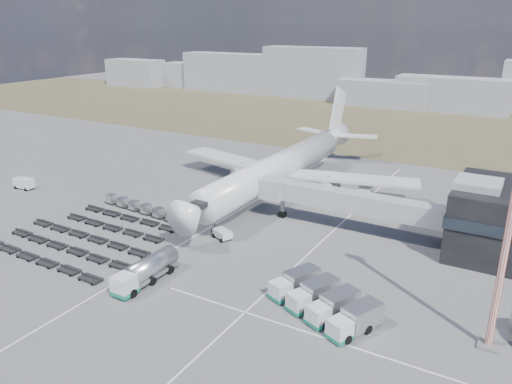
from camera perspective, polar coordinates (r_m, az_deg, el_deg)
The scene contains 14 objects.
ground at distance 73.32m, azimuth -8.78°, elevation -7.13°, with size 420.00×420.00×0.00m, color #565659.
grass_strip at distance 169.23m, azimuth 15.18°, elevation 7.46°, with size 420.00×90.00×0.01m, color brown.
lane_markings at distance 70.44m, azimuth -0.94°, elevation -8.03°, with size 47.12×110.00×0.01m.
jet_bridge at distance 80.50m, azimuth 9.21°, elevation -0.82°, with size 30.30×3.80×7.05m.
airliner at distance 96.95m, azimuth 3.02°, elevation 2.98°, with size 51.59×64.53×17.62m.
skyline at distance 206.81m, azimuth 19.30°, elevation 11.44°, with size 317.70×23.77×23.36m.
fuel_tanker at distance 66.24m, azimuth -12.49°, elevation -8.76°, with size 2.71×10.31×3.33m.
pushback_tug at distance 77.49m, azimuth -3.86°, elevation -4.86°, with size 3.19×1.79×1.45m, color silver.
utility_van at distance 110.08m, azimuth -25.00°, elevation 0.88°, with size 4.19×1.89×2.24m, color silver.
catering_truck at distance 95.96m, azimuth 12.40°, elevation -0.06°, with size 3.52×6.32×2.74m.
service_trucks_near at distance 59.31m, azimuth 7.67°, elevation -12.18°, with size 13.96×11.14×2.73m.
uld_row at distance 88.93m, azimuth -12.46°, elevation -1.90°, with size 20.65×3.27×1.60m.
baggage_dollies at distance 81.58m, azimuth -18.87°, elevation -4.90°, with size 25.90×20.00×0.77m.
floodlight_mast at distance 53.39m, azimuth 26.89°, elevation -4.05°, with size 2.41×2.00×25.92m.
Camera 1 is at (42.14, -50.73, 32.05)m, focal length 35.00 mm.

